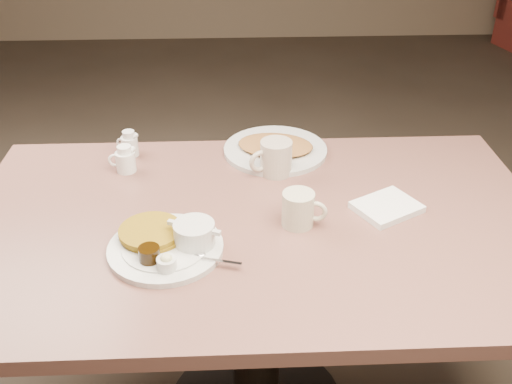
{
  "coord_description": "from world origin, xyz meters",
  "views": [
    {
      "loc": [
        -0.06,
        -1.23,
        1.59
      ],
      "look_at": [
        0.0,
        0.02,
        0.82
      ],
      "focal_mm": 40.92,
      "sensor_mm": 36.0,
      "label": 1
    }
  ],
  "objects_px": {
    "coffee_mug_near": "(299,209)",
    "hash_plate": "(275,148)",
    "diner_table": "(256,271)",
    "creamer_left": "(125,160)",
    "coffee_mug_far": "(275,158)",
    "creamer_right": "(129,144)",
    "main_plate": "(169,242)"
  },
  "relations": [
    {
      "from": "coffee_mug_near",
      "to": "hash_plate",
      "type": "distance_m",
      "value": 0.39
    },
    {
      "from": "diner_table",
      "to": "main_plate",
      "type": "height_order",
      "value": "main_plate"
    },
    {
      "from": "diner_table",
      "to": "creamer_left",
      "type": "bearing_deg",
      "value": 143.98
    },
    {
      "from": "diner_table",
      "to": "creamer_left",
      "type": "xyz_separation_m",
      "value": [
        -0.37,
        0.27,
        0.21
      ]
    },
    {
      "from": "coffee_mug_near",
      "to": "creamer_right",
      "type": "xyz_separation_m",
      "value": [
        -0.47,
        0.39,
        -0.01
      ]
    },
    {
      "from": "coffee_mug_near",
      "to": "creamer_right",
      "type": "bearing_deg",
      "value": 140.5
    },
    {
      "from": "coffee_mug_far",
      "to": "hash_plate",
      "type": "distance_m",
      "value": 0.13
    },
    {
      "from": "diner_table",
      "to": "hash_plate",
      "type": "distance_m",
      "value": 0.41
    },
    {
      "from": "main_plate",
      "to": "hash_plate",
      "type": "relative_size",
      "value": 0.93
    },
    {
      "from": "coffee_mug_near",
      "to": "creamer_left",
      "type": "xyz_separation_m",
      "value": [
        -0.47,
        0.29,
        -0.01
      ]
    },
    {
      "from": "creamer_left",
      "to": "hash_plate",
      "type": "distance_m",
      "value": 0.45
    },
    {
      "from": "coffee_mug_far",
      "to": "creamer_right",
      "type": "bearing_deg",
      "value": 163.19
    },
    {
      "from": "diner_table",
      "to": "coffee_mug_far",
      "type": "xyz_separation_m",
      "value": [
        0.06,
        0.23,
        0.22
      ]
    },
    {
      "from": "coffee_mug_near",
      "to": "creamer_right",
      "type": "height_order",
      "value": "coffee_mug_near"
    },
    {
      "from": "coffee_mug_near",
      "to": "main_plate",
      "type": "bearing_deg",
      "value": -164.02
    },
    {
      "from": "diner_table",
      "to": "hash_plate",
      "type": "height_order",
      "value": "hash_plate"
    },
    {
      "from": "creamer_left",
      "to": "creamer_right",
      "type": "height_order",
      "value": "same"
    },
    {
      "from": "coffee_mug_far",
      "to": "main_plate",
      "type": "bearing_deg",
      "value": -128.08
    },
    {
      "from": "coffee_mug_far",
      "to": "creamer_left",
      "type": "relative_size",
      "value": 1.6
    },
    {
      "from": "diner_table",
      "to": "coffee_mug_near",
      "type": "xyz_separation_m",
      "value": [
        0.11,
        -0.03,
        0.22
      ]
    },
    {
      "from": "diner_table",
      "to": "coffee_mug_far",
      "type": "distance_m",
      "value": 0.33
    },
    {
      "from": "coffee_mug_near",
      "to": "coffee_mug_far",
      "type": "relative_size",
      "value": 0.87
    },
    {
      "from": "coffee_mug_near",
      "to": "coffee_mug_far",
      "type": "bearing_deg",
      "value": 99.09
    },
    {
      "from": "hash_plate",
      "to": "creamer_left",
      "type": "bearing_deg",
      "value": -167.68
    },
    {
      "from": "hash_plate",
      "to": "creamer_right",
      "type": "bearing_deg",
      "value": 179.78
    },
    {
      "from": "diner_table",
      "to": "creamer_right",
      "type": "bearing_deg",
      "value": 135.26
    },
    {
      "from": "diner_table",
      "to": "creamer_left",
      "type": "distance_m",
      "value": 0.5
    },
    {
      "from": "diner_table",
      "to": "creamer_right",
      "type": "height_order",
      "value": "creamer_right"
    },
    {
      "from": "main_plate",
      "to": "creamer_right",
      "type": "relative_size",
      "value": 4.47
    },
    {
      "from": "main_plate",
      "to": "creamer_left",
      "type": "distance_m",
      "value": 0.41
    },
    {
      "from": "main_plate",
      "to": "hash_plate",
      "type": "height_order",
      "value": "main_plate"
    },
    {
      "from": "main_plate",
      "to": "diner_table",
      "type": "bearing_deg",
      "value": 28.8
    }
  ]
}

